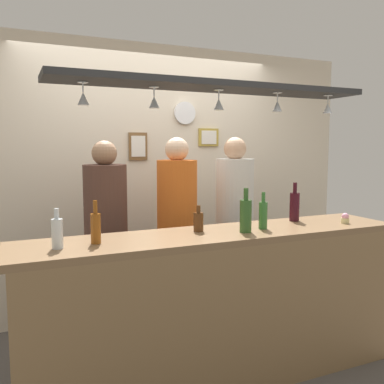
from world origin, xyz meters
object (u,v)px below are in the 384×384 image
Objects in this scene: bottle_beer_brown_stubby at (198,221)px; picture_frame_crest at (138,146)px; cupcake at (345,219)px; person_left_brown_shirt at (106,225)px; picture_frame_upper_small at (209,137)px; bottle_beer_amber_tall at (96,227)px; wall_clock at (185,113)px; bottle_soda_clear at (57,233)px; person_middle_orange_shirt at (177,217)px; bottle_champagne_green at (246,215)px; person_right_white_patterned_shirt at (234,213)px; bottle_wine_dark_red at (295,206)px; bottle_beer_green_import at (263,214)px.

bottle_beer_brown_stubby is 0.69× the size of picture_frame_crest.
person_left_brown_shirt is at bearing 151.25° from cupcake.
picture_frame_upper_small is at bearing 27.09° from person_left_brown_shirt.
bottle_beer_amber_tall is at bearing -106.29° from person_left_brown_shirt.
bottle_beer_amber_tall is 0.71m from bottle_beer_brown_stubby.
wall_clock is at bearing -178.66° from picture_frame_upper_small.
bottle_beer_amber_tall is (0.22, 0.03, 0.01)m from bottle_soda_clear.
person_middle_orange_shirt is at bearing -134.11° from picture_frame_upper_small.
bottle_beer_amber_tall is 1.99m from wall_clock.
picture_frame_upper_small is (0.73, 1.33, 0.60)m from bottle_beer_brown_stubby.
person_left_brown_shirt is 0.83m from bottle_beer_amber_tall.
bottle_champagne_green is (1.21, -0.04, 0.03)m from bottle_soda_clear.
wall_clock is (0.94, 0.61, 0.95)m from person_left_brown_shirt.
person_left_brown_shirt is 0.95m from bottle_soda_clear.
cupcake is at bearing -63.08° from person_right_white_patterned_shirt.
picture_frame_upper_small is at bearing 73.18° from bottle_champagne_green.
wall_clock is at bearing -0.74° from picture_frame_crest.
bottle_soda_clear is at bearing -142.22° from person_middle_orange_shirt.
bottle_soda_clear is 1.28× the size of bottle_beer_brown_stubby.
person_middle_orange_shirt is 0.87m from picture_frame_crest.
person_middle_orange_shirt is 0.98m from bottle_wine_dark_red.
bottle_beer_green_import is (0.45, -0.11, 0.03)m from bottle_beer_brown_stubby.
person_right_white_patterned_shirt reaches higher than cupcake.
bottle_soda_clear is 0.77× the size of bottle_champagne_green.
bottle_beer_amber_tall is 1.44× the size of bottle_beer_brown_stubby.
bottle_champagne_green is at bearing -163.85° from bottle_beer_green_import.
bottle_beer_brown_stubby is at bearing -88.99° from picture_frame_crest.
wall_clock is (-0.68, 1.50, 0.87)m from cupcake.
bottle_wine_dark_red is at bearing 22.71° from bottle_beer_green_import.
bottle_beer_amber_tall is 1.56m from bottle_wine_dark_red.
person_middle_orange_shirt is 0.73m from bottle_beer_brown_stubby.
bottle_beer_amber_tall reaches higher than bottle_beer_brown_stubby.
person_left_brown_shirt reaches higher than bottle_beer_green_import.
person_middle_orange_shirt is (0.61, 0.00, 0.02)m from person_left_brown_shirt.
bottle_beer_amber_tall is at bearing -174.94° from bottle_wine_dark_red.
person_middle_orange_shirt is 0.56m from person_right_white_patterned_shirt.
wall_clock is (1.39, 1.43, 0.81)m from bottle_soda_clear.
picture_frame_upper_small is at bearing 105.27° from cupcake.
wall_clock is at bearing 70.85° from bottle_beer_brown_stubby.
bottle_champagne_green is 1.64m from picture_frame_upper_small.
wall_clock is (0.18, 1.48, 0.79)m from bottle_champagne_green.
picture_frame_crest is (0.46, 0.62, 0.62)m from person_left_brown_shirt.
person_right_white_patterned_shirt is 5.69× the size of bottle_wine_dark_red.
person_middle_orange_shirt reaches higher than bottle_soda_clear.
cupcake is (1.14, -0.17, -0.03)m from bottle_beer_brown_stubby.
person_right_white_patterned_shirt is 1.61m from bottle_beer_amber_tall.
person_left_brown_shirt is at bearing 123.95° from bottle_beer_brown_stubby.
bottle_beer_green_import is 1.00× the size of picture_frame_crest.
wall_clock is at bearing 107.16° from bottle_wine_dark_red.
bottle_beer_brown_stubby is 1.63m from wall_clock.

